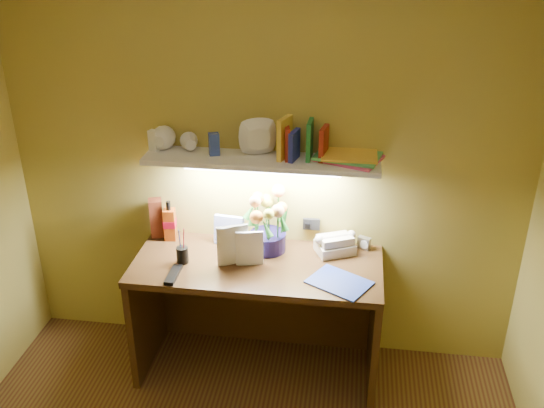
% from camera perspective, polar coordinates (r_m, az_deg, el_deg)
% --- Properties ---
extents(desk, '(1.40, 0.60, 0.75)m').
position_cam_1_polar(desk, '(3.63, -1.36, -10.67)').
color(desk, '#3C2510').
rests_on(desk, ground).
extents(flower_bouquet, '(0.25, 0.25, 0.38)m').
position_cam_1_polar(flower_bouquet, '(3.46, -0.41, -1.59)').
color(flower_bouquet, '#120D38').
rests_on(flower_bouquet, desk).
extents(telephone, '(0.25, 0.23, 0.12)m').
position_cam_1_polar(telephone, '(3.51, 5.96, -3.65)').
color(telephone, beige).
rests_on(telephone, desk).
extents(desk_clock, '(0.08, 0.06, 0.07)m').
position_cam_1_polar(desk_clock, '(3.58, 8.66, -3.65)').
color(desk_clock, '#ABABAF').
rests_on(desk_clock, desk).
extents(whisky_bottle, '(0.08, 0.08, 0.25)m').
position_cam_1_polar(whisky_bottle, '(3.65, -9.61, -1.54)').
color(whisky_bottle, '#9F3C0C').
rests_on(whisky_bottle, desk).
extents(whisky_box, '(0.10, 0.10, 0.24)m').
position_cam_1_polar(whisky_box, '(3.71, -10.83, -1.29)').
color(whisky_box, '#55200F').
rests_on(whisky_box, desk).
extents(pen_cup, '(0.08, 0.08, 0.16)m').
position_cam_1_polar(pen_cup, '(3.42, -8.46, -4.28)').
color(pen_cup, black).
rests_on(pen_cup, desk).
extents(art_card, '(0.18, 0.06, 0.18)m').
position_cam_1_polar(art_card, '(3.58, -4.07, -2.48)').
color(art_card, white).
rests_on(art_card, desk).
extents(tv_remote, '(0.05, 0.19, 0.02)m').
position_cam_1_polar(tv_remote, '(3.34, -9.27, -6.58)').
color(tv_remote, black).
rests_on(tv_remote, desk).
extents(blue_folder, '(0.38, 0.35, 0.01)m').
position_cam_1_polar(blue_folder, '(3.26, 6.35, -7.34)').
color(blue_folder, '#2F48B1').
rests_on(blue_folder, desk).
extents(desk_book_a, '(0.17, 0.09, 0.24)m').
position_cam_1_polar(desk_book_a, '(3.34, -5.21, -4.08)').
color(desk_book_a, silver).
rests_on(desk_book_a, desk).
extents(desk_book_b, '(0.15, 0.04, 0.21)m').
position_cam_1_polar(desk_book_b, '(3.35, -3.44, -4.24)').
color(desk_book_b, white).
rests_on(desk_book_b, desk).
extents(wall_shelf, '(1.32, 0.36, 0.26)m').
position_cam_1_polar(wall_shelf, '(3.32, -0.71, 4.74)').
color(wall_shelf, white).
rests_on(wall_shelf, ground).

